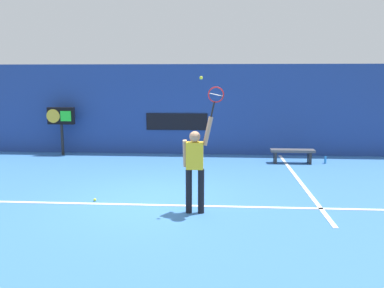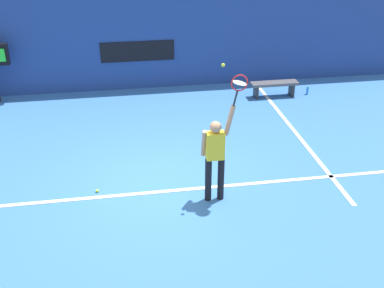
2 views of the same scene
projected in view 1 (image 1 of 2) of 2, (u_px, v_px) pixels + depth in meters
The scene contains 12 objects.
ground_plane at pixel (151, 200), 9.10m from camera, with size 18.00×18.00×0.00m, color #3870B2.
back_wall at pixel (177, 110), 14.45m from camera, with size 18.00×0.20×3.21m, color navy.
sponsor_banner_center at pixel (177, 122), 14.40m from camera, with size 2.20×0.03×0.60m, color black.
court_baseline at pixel (148, 205), 8.72m from camera, with size 10.00×0.10×0.01m, color white.
court_sideline at pixel (299, 180), 10.82m from camera, with size 0.10×7.00×0.01m, color white.
tennis_player at pixel (195, 165), 8.08m from camera, with size 0.61×0.31×1.99m.
tennis_racket at pixel (216, 96), 7.83m from camera, with size 0.37×0.27×0.63m.
tennis_ball at pixel (201, 78), 7.85m from camera, with size 0.07×0.07×0.07m, color #CCE033.
scoreboard_clock at pixel (61, 118), 14.24m from camera, with size 0.96×0.20×1.70m.
court_bench at pixel (292, 153), 12.98m from camera, with size 1.40×0.36×0.45m.
water_bottle at pixel (325, 160), 12.95m from camera, with size 0.07×0.07×0.24m, color #338CD8.
spare_ball at pixel (95, 200), 9.01m from camera, with size 0.07×0.07×0.07m, color #CCE033.
Camera 1 is at (1.52, -8.69, 2.74)m, focal length 37.58 mm.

